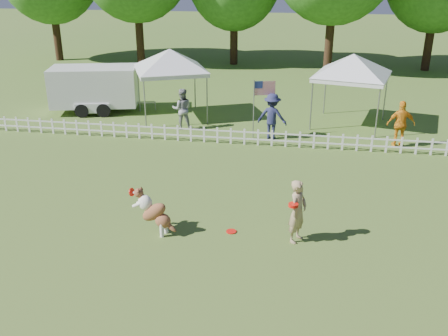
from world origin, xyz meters
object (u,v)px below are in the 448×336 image
canopy_tent_left (171,84)px  spectator_a (182,109)px  spectator_c (401,124)px  frisbee_on_turf (231,231)px  flag_pole (254,110)px  spectator_b (272,116)px  handler (298,211)px  dog (155,212)px  cargo_trailer (95,89)px  canopy_tent_right (350,91)px

canopy_tent_left → spectator_a: size_ratio=1.75×
spectator_c → spectator_a: bearing=-10.3°
frisbee_on_turf → flag_pole: (-0.30, 7.21, 1.10)m
spectator_b → spectator_c: (4.60, -0.12, -0.02)m
handler → dog: 3.43m
handler → spectator_c: 8.07m
dog → flag_pole: flag_pole is taller
handler → spectator_b: spectator_b is taller
cargo_trailer → spectator_c: size_ratio=2.73×
frisbee_on_turf → canopy_tent_right: (3.33, 9.56, 1.40)m
canopy_tent_left → spectator_c: bearing=-38.1°
canopy_tent_right → spectator_c: size_ratio=1.68×
handler → spectator_a: spectator_a is taller
handler → spectator_c: spectator_c is taller
canopy_tent_right → flag_pole: 4.33m
frisbee_on_turf → canopy_tent_right: 10.22m
flag_pole → spectator_a: (-2.92, 0.70, -0.30)m
spectator_c → flag_pole: bearing=-5.6°
cargo_trailer → frisbee_on_turf: bearing=-65.7°
canopy_tent_left → spectator_b: (4.45, -2.13, -0.56)m
spectator_b → canopy_tent_left: bearing=-15.5°
spectator_a → spectator_c: 8.24m
handler → flag_pole: bearing=39.4°
handler → spectator_a: size_ratio=0.96×
cargo_trailer → spectator_c: 12.89m
spectator_a → spectator_c: (8.21, -0.74, 0.03)m
flag_pole → spectator_c: (5.29, -0.04, -0.27)m
dog → cargo_trailer: bearing=134.0°
spectator_c → dog: bearing=42.7°
frisbee_on_turf → canopy_tent_left: 10.36m
canopy_tent_left → canopy_tent_right: canopy_tent_left is taller
handler → spectator_c: size_ratio=0.93×
frisbee_on_turf → spectator_a: (-3.22, 7.91, 0.80)m
dog → spectator_b: spectator_b is taller
canopy_tent_right → spectator_b: (-2.94, -2.26, -0.55)m
flag_pole → cargo_trailer: bearing=142.5°
canopy_tent_right → spectator_c: bearing=-42.0°
handler → flag_pole: (-1.89, 7.35, 0.33)m
spectator_b → spectator_c: 4.60m
canopy_tent_left → spectator_a: canopy_tent_left is taller
spectator_b → flag_pole: bearing=17.2°
canopy_tent_right → canopy_tent_left: bearing=-165.8°
frisbee_on_turf → spectator_a: 8.58m
spectator_a → flag_pole: bearing=154.4°
dog → spectator_a: spectator_a is taller
dog → handler: bearing=17.7°
spectator_c → cargo_trailer: bearing=-16.6°
frisbee_on_turf → spectator_c: spectator_c is taller
spectator_b → spectator_a: bearing=0.4°
canopy_tent_left → spectator_a: (0.84, -1.52, -0.61)m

